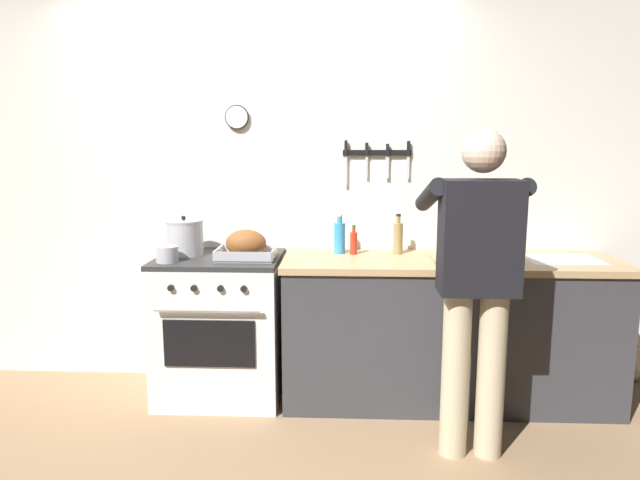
{
  "coord_description": "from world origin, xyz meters",
  "views": [
    {
      "loc": [
        0.56,
        -2.43,
        1.59
      ],
      "look_at": [
        0.41,
        0.85,
        1.03
      ],
      "focal_mm": 31.97,
      "sensor_mm": 36.0,
      "label": 1
    }
  ],
  "objects_px": {
    "roasting_pan": "(246,246)",
    "bottle_dish_soap": "(340,237)",
    "bottle_cooking_oil": "(444,236)",
    "bottle_hot_sauce": "(354,242)",
    "stock_pot": "(184,237)",
    "cutting_board": "(461,259)",
    "stove": "(221,326)",
    "bottle_vinegar": "(398,237)",
    "person_cook": "(477,274)",
    "saucepan": "(167,254)",
    "bottle_wine_red": "(494,235)"
  },
  "relations": [
    {
      "from": "roasting_pan",
      "to": "bottle_dish_soap",
      "type": "height_order",
      "value": "bottle_dish_soap"
    },
    {
      "from": "bottle_cooking_oil",
      "to": "bottle_hot_sauce",
      "type": "relative_size",
      "value": 1.44
    },
    {
      "from": "roasting_pan",
      "to": "stock_pot",
      "type": "relative_size",
      "value": 1.42
    },
    {
      "from": "stock_pot",
      "to": "bottle_dish_soap",
      "type": "xyz_separation_m",
      "value": [
        0.97,
        0.09,
        -0.0
      ]
    },
    {
      "from": "cutting_board",
      "to": "bottle_hot_sauce",
      "type": "relative_size",
      "value": 1.94
    },
    {
      "from": "cutting_board",
      "to": "bottle_cooking_oil",
      "type": "bearing_deg",
      "value": 109.63
    },
    {
      "from": "stove",
      "to": "bottle_vinegar",
      "type": "height_order",
      "value": "bottle_vinegar"
    },
    {
      "from": "person_cook",
      "to": "stock_pot",
      "type": "xyz_separation_m",
      "value": [
        -1.66,
        0.69,
        0.06
      ]
    },
    {
      "from": "saucepan",
      "to": "bottle_hot_sauce",
      "type": "bearing_deg",
      "value": 14.54
    },
    {
      "from": "bottle_hot_sauce",
      "to": "bottle_dish_soap",
      "type": "distance_m",
      "value": 0.1
    },
    {
      "from": "bottle_cooking_oil",
      "to": "bottle_dish_soap",
      "type": "bearing_deg",
      "value": -179.01
    },
    {
      "from": "bottle_cooking_oil",
      "to": "bottle_hot_sauce",
      "type": "distance_m",
      "value": 0.57
    },
    {
      "from": "stove",
      "to": "bottle_dish_soap",
      "type": "relative_size",
      "value": 3.56
    },
    {
      "from": "person_cook",
      "to": "roasting_pan",
      "type": "height_order",
      "value": "person_cook"
    },
    {
      "from": "bottle_vinegar",
      "to": "roasting_pan",
      "type": "bearing_deg",
      "value": -167.4
    },
    {
      "from": "saucepan",
      "to": "cutting_board",
      "type": "distance_m",
      "value": 1.75
    },
    {
      "from": "stock_pot",
      "to": "bottle_cooking_oil",
      "type": "height_order",
      "value": "bottle_cooking_oil"
    },
    {
      "from": "person_cook",
      "to": "bottle_vinegar",
      "type": "bearing_deg",
      "value": 30.59
    },
    {
      "from": "saucepan",
      "to": "bottle_cooking_oil",
      "type": "bearing_deg",
      "value": 10.99
    },
    {
      "from": "cutting_board",
      "to": "bottle_hot_sauce",
      "type": "bearing_deg",
      "value": 165.95
    },
    {
      "from": "stove",
      "to": "bottle_wine_red",
      "type": "xyz_separation_m",
      "value": [
        1.7,
        0.1,
        0.58
      ]
    },
    {
      "from": "person_cook",
      "to": "saucepan",
      "type": "height_order",
      "value": "person_cook"
    },
    {
      "from": "roasting_pan",
      "to": "bottle_wine_red",
      "type": "distance_m",
      "value": 1.53
    },
    {
      "from": "bottle_dish_soap",
      "to": "bottle_wine_red",
      "type": "bearing_deg",
      "value": -2.74
    },
    {
      "from": "saucepan",
      "to": "roasting_pan",
      "type": "bearing_deg",
      "value": 12.99
    },
    {
      "from": "roasting_pan",
      "to": "person_cook",
      "type": "bearing_deg",
      "value": -24.44
    },
    {
      "from": "roasting_pan",
      "to": "stove",
      "type": "bearing_deg",
      "value": 160.12
    },
    {
      "from": "stove",
      "to": "bottle_cooking_oil",
      "type": "height_order",
      "value": "bottle_cooking_oil"
    },
    {
      "from": "saucepan",
      "to": "bottle_dish_soap",
      "type": "distance_m",
      "value": 1.06
    },
    {
      "from": "stock_pot",
      "to": "person_cook",
      "type": "bearing_deg",
      "value": -22.49
    },
    {
      "from": "cutting_board",
      "to": "bottle_hot_sauce",
      "type": "height_order",
      "value": "bottle_hot_sauce"
    },
    {
      "from": "person_cook",
      "to": "bottle_vinegar",
      "type": "height_order",
      "value": "person_cook"
    },
    {
      "from": "cutting_board",
      "to": "bottle_hot_sauce",
      "type": "distance_m",
      "value": 0.67
    },
    {
      "from": "person_cook",
      "to": "bottle_cooking_oil",
      "type": "relative_size",
      "value": 6.2
    },
    {
      "from": "stock_pot",
      "to": "bottle_hot_sauce",
      "type": "xyz_separation_m",
      "value": [
        1.06,
        0.06,
        -0.03
      ]
    },
    {
      "from": "saucepan",
      "to": "bottle_wine_red",
      "type": "xyz_separation_m",
      "value": [
        1.97,
        0.27,
        0.08
      ]
    },
    {
      "from": "saucepan",
      "to": "bottle_hot_sauce",
      "type": "xyz_separation_m",
      "value": [
        1.1,
        0.29,
        0.03
      ]
    },
    {
      "from": "bottle_dish_soap",
      "to": "person_cook",
      "type": "bearing_deg",
      "value": -48.48
    },
    {
      "from": "roasting_pan",
      "to": "bottle_vinegar",
      "type": "xyz_separation_m",
      "value": [
        0.93,
        0.21,
        0.03
      ]
    },
    {
      "from": "stove",
      "to": "bottle_cooking_oil",
      "type": "distance_m",
      "value": 1.52
    },
    {
      "from": "saucepan",
      "to": "bottle_dish_soap",
      "type": "bearing_deg",
      "value": 17.2
    },
    {
      "from": "bottle_cooking_oil",
      "to": "roasting_pan",
      "type": "bearing_deg",
      "value": -169.75
    },
    {
      "from": "bottle_vinegar",
      "to": "stove",
      "type": "bearing_deg",
      "value": -172.75
    },
    {
      "from": "stove",
      "to": "bottle_wine_red",
      "type": "bearing_deg",
      "value": 3.29
    },
    {
      "from": "roasting_pan",
      "to": "bottle_vinegar",
      "type": "relative_size",
      "value": 1.38
    },
    {
      "from": "stove",
      "to": "cutting_board",
      "type": "relative_size",
      "value": 2.5
    },
    {
      "from": "person_cook",
      "to": "bottle_wine_red",
      "type": "height_order",
      "value": "person_cook"
    },
    {
      "from": "person_cook",
      "to": "bottle_vinegar",
      "type": "distance_m",
      "value": 0.84
    },
    {
      "from": "stove",
      "to": "roasting_pan",
      "type": "xyz_separation_m",
      "value": [
        0.18,
        -0.07,
        0.53
      ]
    },
    {
      "from": "roasting_pan",
      "to": "bottle_dish_soap",
      "type": "distance_m",
      "value": 0.6
    }
  ]
}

